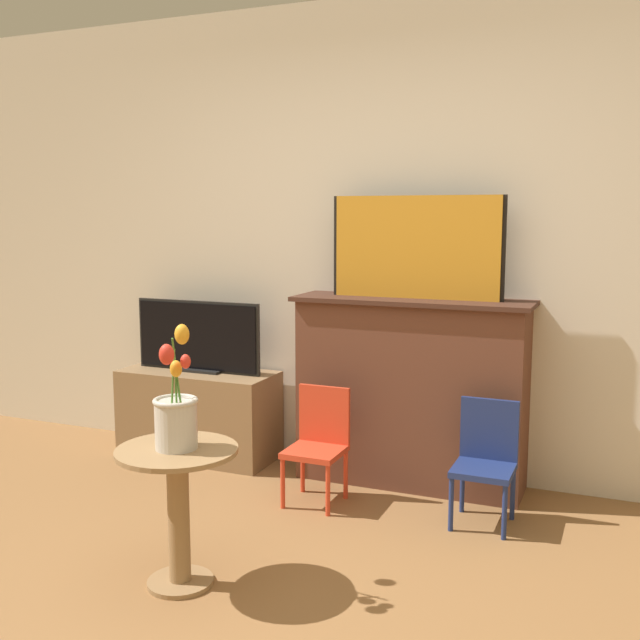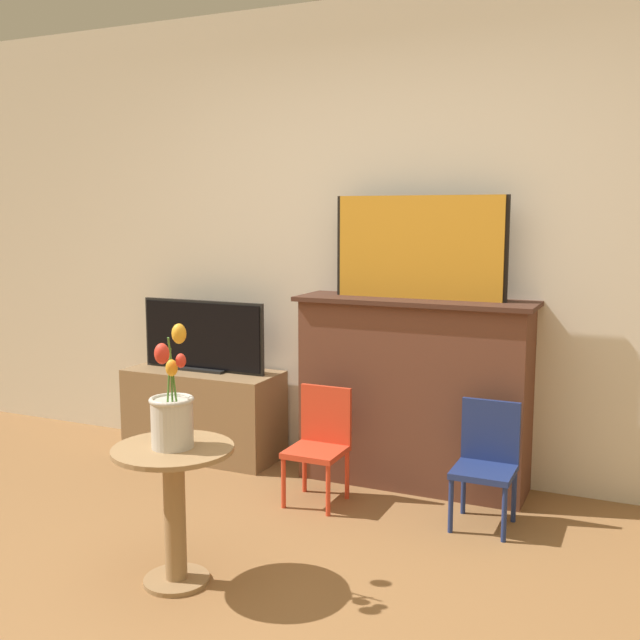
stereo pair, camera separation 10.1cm
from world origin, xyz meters
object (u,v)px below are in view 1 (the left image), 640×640
(painting, at_px, (416,247))
(tv_monitor, at_px, (198,337))
(chair_blue, at_px, (486,456))
(vase_tulips, at_px, (176,414))
(chair_red, at_px, (319,439))

(painting, height_order, tv_monitor, painting)
(chair_blue, distance_m, vase_tulips, 1.57)
(vase_tulips, bearing_deg, chair_blue, 47.53)
(chair_blue, relative_size, vase_tulips, 1.24)
(painting, xyz_separation_m, tv_monitor, (-1.35, -0.05, -0.57))
(chair_red, xyz_separation_m, chair_blue, (0.86, 0.06, 0.00))
(painting, distance_m, chair_red, 1.15)
(painting, xyz_separation_m, vase_tulips, (-0.55, -1.50, -0.60))
(painting, bearing_deg, chair_blue, -38.69)
(painting, xyz_separation_m, chair_red, (-0.38, -0.44, -0.99))
(tv_monitor, height_order, vase_tulips, vase_tulips)
(vase_tulips, bearing_deg, painting, 69.84)
(painting, height_order, chair_blue, painting)
(tv_monitor, bearing_deg, vase_tulips, -60.96)
(painting, distance_m, chair_blue, 1.16)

